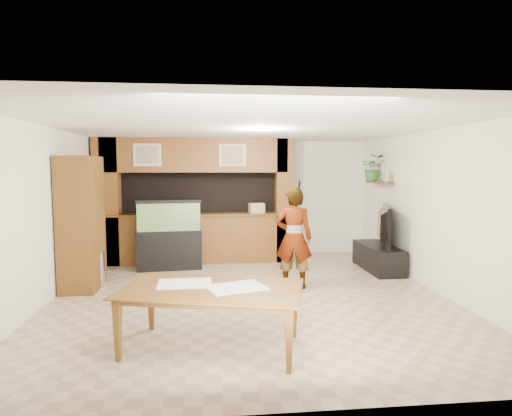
{
  "coord_description": "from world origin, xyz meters",
  "views": [
    {
      "loc": [
        -0.58,
        -6.51,
        1.98
      ],
      "look_at": [
        0.16,
        0.6,
        1.32
      ],
      "focal_mm": 30.0,
      "sensor_mm": 36.0,
      "label": 1
    }
  ],
  "objects": [
    {
      "name": "floor",
      "position": [
        0.0,
        0.0,
        0.0
      ],
      "size": [
        6.5,
        6.5,
        0.0
      ],
      "primitive_type": "plane",
      "color": "tan",
      "rests_on": "ground"
    },
    {
      "name": "ceiling",
      "position": [
        0.0,
        0.0,
        2.6
      ],
      "size": [
        6.5,
        6.5,
        0.0
      ],
      "primitive_type": "plane",
      "color": "white",
      "rests_on": "wall_back"
    },
    {
      "name": "wall_back",
      "position": [
        0.0,
        3.25,
        1.3
      ],
      "size": [
        6.0,
        0.0,
        6.0
      ],
      "primitive_type": "plane",
      "rotation": [
        1.57,
        0.0,
        0.0
      ],
      "color": "silver",
      "rests_on": "floor"
    },
    {
      "name": "wall_left",
      "position": [
        -3.0,
        0.0,
        1.3
      ],
      "size": [
        0.0,
        6.5,
        6.5
      ],
      "primitive_type": "plane",
      "rotation": [
        1.57,
        0.0,
        1.57
      ],
      "color": "silver",
      "rests_on": "floor"
    },
    {
      "name": "wall_right",
      "position": [
        3.0,
        0.0,
        1.3
      ],
      "size": [
        0.0,
        6.5,
        6.5
      ],
      "primitive_type": "plane",
      "rotation": [
        1.57,
        0.0,
        -1.57
      ],
      "color": "silver",
      "rests_on": "floor"
    },
    {
      "name": "partition",
      "position": [
        -0.95,
        2.64,
        1.31
      ],
      "size": [
        4.2,
        0.99,
        2.6
      ],
      "color": "brown",
      "rests_on": "floor"
    },
    {
      "name": "wall_clock",
      "position": [
        -2.97,
        1.0,
        1.9
      ],
      "size": [
        0.05,
        0.25,
        0.25
      ],
      "color": "black",
      "rests_on": "wall_left"
    },
    {
      "name": "wall_shelf",
      "position": [
        2.85,
        1.95,
        1.7
      ],
      "size": [
        0.25,
        0.9,
        0.04
      ],
      "primitive_type": "cube",
      "color": "brown",
      "rests_on": "wall_right"
    },
    {
      "name": "pantry_cabinet",
      "position": [
        -2.7,
        0.67,
        1.09
      ],
      "size": [
        0.54,
        0.89,
        2.18
      ],
      "primitive_type": "cube",
      "color": "brown",
      "rests_on": "floor"
    },
    {
      "name": "trash_can",
      "position": [
        -2.55,
        0.8,
        0.29
      ],
      "size": [
        0.32,
        0.32,
        0.58
      ],
      "primitive_type": "cylinder",
      "color": "#B2B2B7",
      "rests_on": "floor"
    },
    {
      "name": "aquarium",
      "position": [
        -1.42,
        1.95,
        0.67
      ],
      "size": [
        1.24,
        0.47,
        1.38
      ],
      "rotation": [
        0.0,
        0.0,
        0.08
      ],
      "color": "black",
      "rests_on": "floor"
    },
    {
      "name": "tv_stand",
      "position": [
        2.65,
        1.43,
        0.24
      ],
      "size": [
        0.54,
        1.46,
        0.49
      ],
      "primitive_type": "cube",
      "color": "black",
      "rests_on": "floor"
    },
    {
      "name": "television",
      "position": [
        2.65,
        1.43,
        0.88
      ],
      "size": [
        0.6,
        1.34,
        0.78
      ],
      "primitive_type": "imported",
      "rotation": [
        0.0,
        0.0,
        1.25
      ],
      "color": "black",
      "rests_on": "tv_stand"
    },
    {
      "name": "photo_frame",
      "position": [
        2.85,
        1.62,
        1.83
      ],
      "size": [
        0.07,
        0.16,
        0.21
      ],
      "primitive_type": "cube",
      "rotation": [
        0.0,
        0.0,
        -0.26
      ],
      "color": "#C7B184",
      "rests_on": "wall_shelf"
    },
    {
      "name": "potted_plant",
      "position": [
        2.82,
        2.23,
        1.99
      ],
      "size": [
        0.62,
        0.59,
        0.55
      ],
      "primitive_type": "imported",
      "rotation": [
        0.0,
        0.0,
        -0.4
      ],
      "color": "#2F6729",
      "rests_on": "wall_shelf"
    },
    {
      "name": "person",
      "position": [
        0.77,
        0.38,
        0.84
      ],
      "size": [
        0.69,
        0.53,
        1.67
      ],
      "primitive_type": "imported",
      "rotation": [
        0.0,
        0.0,
        2.9
      ],
      "color": "#987653",
      "rests_on": "floor"
    },
    {
      "name": "microphone",
      "position": [
        0.82,
        0.22,
        1.72
      ],
      "size": [
        0.04,
        0.1,
        0.16
      ],
      "primitive_type": "cylinder",
      "rotation": [
        0.44,
        0.0,
        0.0
      ],
      "color": "black",
      "rests_on": "person"
    },
    {
      "name": "dining_table",
      "position": [
        -0.6,
        -1.97,
        0.34
      ],
      "size": [
        2.16,
        1.53,
        0.69
      ],
      "primitive_type": "imported",
      "rotation": [
        0.0,
        0.0,
        -0.25
      ],
      "color": "brown",
      "rests_on": "floor"
    },
    {
      "name": "newspaper_a",
      "position": [
        -0.89,
        -1.74,
        0.69
      ],
      "size": [
        0.61,
        0.45,
        0.01
      ],
      "primitive_type": "cube",
      "rotation": [
        0.0,
        0.0,
        0.02
      ],
      "color": "silver",
      "rests_on": "dining_table"
    },
    {
      "name": "newspaper_b",
      "position": [
        -0.32,
        -1.96,
        0.69
      ],
      "size": [
        0.72,
        0.61,
        0.01
      ],
      "primitive_type": "cube",
      "rotation": [
        0.0,
        0.0,
        0.32
      ],
      "color": "silver",
      "rests_on": "dining_table"
    },
    {
      "name": "counter_box",
      "position": [
        0.37,
        2.45,
        1.14
      ],
      "size": [
        0.35,
        0.26,
        0.21
      ],
      "primitive_type": "cube",
      "rotation": [
        0.0,
        0.0,
        0.18
      ],
      "color": "tan",
      "rests_on": "partition"
    }
  ]
}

